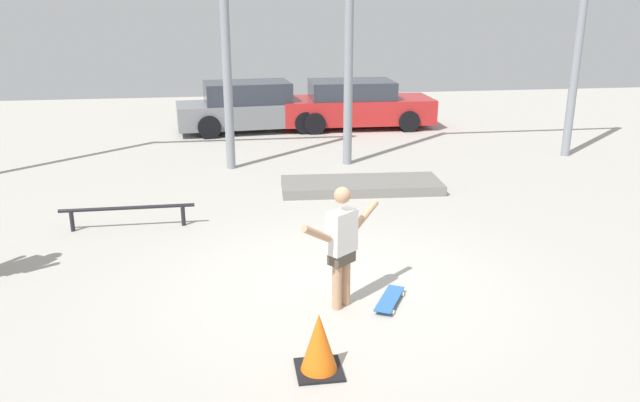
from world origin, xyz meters
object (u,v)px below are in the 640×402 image
object	(u,v)px
skateboarder	(342,242)
grind_rail	(128,211)
skateboard	(390,299)
parked_car_red	(355,105)
parked_car_grey	(252,108)
traffic_cone	(319,344)
manual_pad	(361,185)

from	to	relation	value
skateboarder	grind_rail	size ratio (longest dim) A/B	0.71
skateboard	parked_car_red	bearing A→B (deg)	19.22
parked_car_grey	traffic_cone	xyz separation A→B (m)	(0.08, -12.67, -0.36)
skateboarder	traffic_cone	world-z (taller)	skateboarder
skateboarder	manual_pad	xyz separation A→B (m)	(1.31, 4.88, -0.76)
parked_car_grey	parked_car_red	distance (m)	3.09
parked_car_red	traffic_cone	size ratio (longest dim) A/B	6.89
manual_pad	traffic_cone	xyz separation A→B (m)	(-1.79, -6.25, 0.22)
parked_car_grey	traffic_cone	world-z (taller)	parked_car_grey
skateboarder	traffic_cone	xyz separation A→B (m)	(-0.48, -1.37, -0.54)
grind_rail	skateboard	bearing A→B (deg)	-42.58
parked_car_grey	grind_rail	bearing A→B (deg)	-112.22
manual_pad	parked_car_grey	bearing A→B (deg)	106.25
manual_pad	parked_car_grey	distance (m)	6.70
manual_pad	traffic_cone	distance (m)	6.51
skateboarder	parked_car_red	world-z (taller)	skateboarder
skateboarder	parked_car_grey	xyz separation A→B (m)	(-0.56, 11.30, -0.17)
parked_car_red	skateboard	bearing A→B (deg)	-98.08
grind_rail	traffic_cone	distance (m)	5.29
grind_rail	traffic_cone	size ratio (longest dim) A/B	3.35
grind_rail	parked_car_red	distance (m)	9.82
grind_rail	skateboarder	bearing A→B (deg)	-47.71
grind_rail	parked_car_red	bearing A→B (deg)	55.74
manual_pad	parked_car_grey	xyz separation A→B (m)	(-1.87, 6.41, 0.59)
skateboarder	manual_pad	distance (m)	5.11
skateboarder	manual_pad	world-z (taller)	skateboarder
parked_car_grey	traffic_cone	bearing A→B (deg)	-94.98
skateboarder	skateboard	size ratio (longest dim) A/B	2.00
skateboard	parked_car_red	distance (m)	11.59
parked_car_grey	manual_pad	bearing A→B (deg)	-79.08
skateboarder	parked_car_red	bearing A→B (deg)	38.40
manual_pad	parked_car_grey	size ratio (longest dim) A/B	0.70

